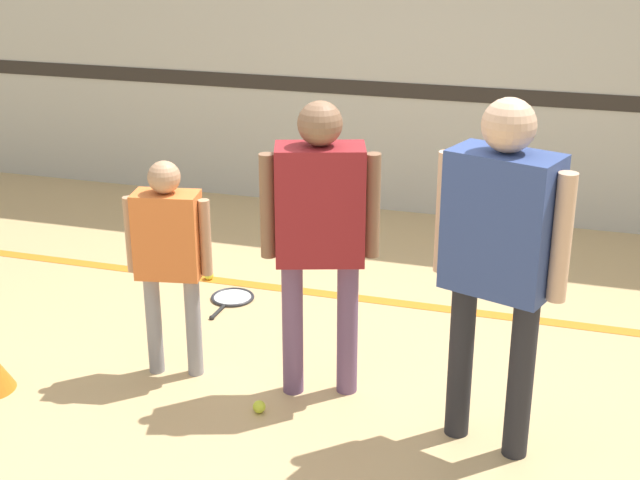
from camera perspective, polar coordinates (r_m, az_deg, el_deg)
The scene contains 9 objects.
ground_plane at distance 4.93m, azimuth -0.22°, elevation -8.89°, with size 16.00×16.00×0.00m, color tan.
wall_back at distance 7.17m, azimuth 6.84°, elevation 13.94°, with size 16.00×0.07×3.20m.
floor_stripe at distance 5.87m, azimuth 2.92°, elevation -3.77°, with size 14.40×0.10×0.01m.
person_instructor at distance 4.42m, azimuth 0.00°, elevation 1.30°, with size 0.57×0.36×1.57m.
person_student_left at distance 4.75m, azimuth -9.67°, elevation -0.39°, with size 0.46×0.24×1.22m.
person_student_right at distance 4.01m, azimuth 11.44°, elevation -0.10°, with size 0.61×0.40×1.69m.
racket_spare_on_floor at distance 5.88m, azimuth -5.68°, elevation -3.73°, with size 0.29×0.49×0.03m.
tennis_ball_near_instructor at distance 4.64m, azimuth -3.91°, elevation -10.60°, with size 0.07×0.07×0.07m, color #CCE038.
tennis_ball_by_spare_racket at distance 6.19m, azimuth -7.13°, elevation -2.25°, with size 0.07×0.07×0.07m, color #CCE038.
Camera 1 is at (1.26, -4.09, 2.46)m, focal length 50.00 mm.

